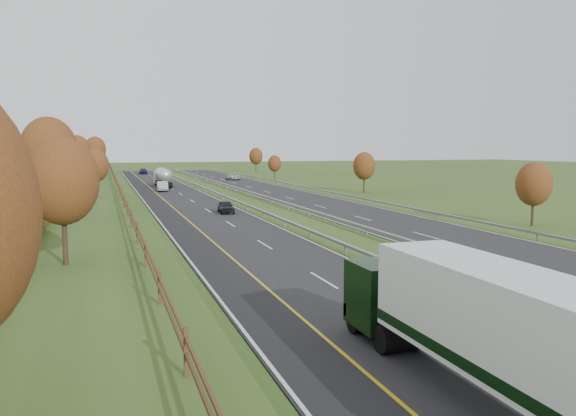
% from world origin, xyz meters
% --- Properties ---
extents(ground, '(400.00, 400.00, 0.00)m').
position_xyz_m(ground, '(8.00, 55.00, 0.00)').
color(ground, '#324D1B').
rests_on(ground, ground).
extents(near_carriageway, '(10.50, 200.00, 0.04)m').
position_xyz_m(near_carriageway, '(0.00, 60.00, 0.02)').
color(near_carriageway, black).
rests_on(near_carriageway, ground).
extents(far_carriageway, '(10.50, 200.00, 0.04)m').
position_xyz_m(far_carriageway, '(16.50, 60.00, 0.02)').
color(far_carriageway, black).
rests_on(far_carriageway, ground).
extents(hard_shoulder, '(3.00, 200.00, 0.04)m').
position_xyz_m(hard_shoulder, '(-3.75, 60.00, 0.02)').
color(hard_shoulder, black).
rests_on(hard_shoulder, ground).
extents(lane_markings, '(26.75, 200.00, 0.01)m').
position_xyz_m(lane_markings, '(6.40, 59.88, 0.05)').
color(lane_markings, silver).
rests_on(lane_markings, near_carriageway).
extents(embankment_left, '(12.00, 200.00, 2.00)m').
position_xyz_m(embankment_left, '(-13.00, 60.00, 1.00)').
color(embankment_left, '#324D1B').
rests_on(embankment_left, ground).
extents(hedge_left, '(2.20, 180.00, 1.10)m').
position_xyz_m(hedge_left, '(-15.00, 60.00, 2.55)').
color(hedge_left, '#393B18').
rests_on(hedge_left, embankment_left).
extents(fence_left, '(0.12, 189.06, 1.20)m').
position_xyz_m(fence_left, '(-8.50, 59.59, 2.73)').
color(fence_left, '#422B19').
rests_on(fence_left, embankment_left).
extents(median_barrier_near, '(0.32, 200.00, 0.71)m').
position_xyz_m(median_barrier_near, '(5.70, 60.00, 0.61)').
color(median_barrier_near, gray).
rests_on(median_barrier_near, ground).
extents(median_barrier_far, '(0.32, 200.00, 0.71)m').
position_xyz_m(median_barrier_far, '(10.80, 60.00, 0.61)').
color(median_barrier_far, gray).
rests_on(median_barrier_far, ground).
extents(outer_barrier_far, '(0.32, 200.00, 0.71)m').
position_xyz_m(outer_barrier_far, '(22.30, 60.00, 0.62)').
color(outer_barrier_far, gray).
rests_on(outer_barrier_far, ground).
extents(trees_left, '(6.64, 164.30, 7.66)m').
position_xyz_m(trees_left, '(-12.64, 56.63, 6.37)').
color(trees_left, '#2D2116').
rests_on(trees_left, embankment_left).
extents(trees_far, '(8.45, 118.60, 7.12)m').
position_xyz_m(trees_far, '(29.80, 89.21, 4.25)').
color(trees_far, '#2D2116').
rests_on(trees_far, ground).
extents(box_lorry, '(2.58, 16.28, 4.06)m').
position_xyz_m(box_lorry, '(0.06, -5.61, 2.33)').
color(box_lorry, black).
rests_on(box_lorry, near_carriageway).
extents(road_tanker, '(2.40, 11.22, 3.46)m').
position_xyz_m(road_tanker, '(0.31, 88.45, 1.86)').
color(road_tanker, silver).
rests_on(road_tanker, near_carriageway).
extents(car_dark_near, '(2.02, 4.22, 1.39)m').
position_xyz_m(car_dark_near, '(2.77, 44.16, 0.74)').
color(car_dark_near, black).
rests_on(car_dark_near, near_carriageway).
extents(car_silver_mid, '(2.05, 5.06, 1.63)m').
position_xyz_m(car_silver_mid, '(-0.84, 77.80, 0.86)').
color(car_silver_mid, '#B2B2B7').
rests_on(car_silver_mid, near_carriageway).
extents(car_small_far, '(2.21, 5.10, 1.46)m').
position_xyz_m(car_small_far, '(0.22, 139.46, 0.77)').
color(car_small_far, '#141B3F').
rests_on(car_small_far, near_carriageway).
extents(car_oncoming, '(2.62, 5.03, 1.35)m').
position_xyz_m(car_oncoming, '(17.35, 105.55, 0.72)').
color(car_oncoming, silver).
rests_on(car_oncoming, far_carriageway).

